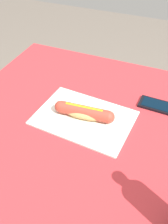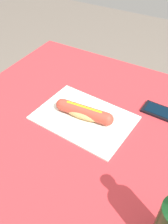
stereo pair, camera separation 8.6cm
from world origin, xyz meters
The scene contains 4 objects.
dining_table centered at (0.00, 0.00, 0.61)m, with size 1.01×0.93×0.75m.
paper_wrapper centered at (-0.05, 0.04, 0.75)m, with size 0.33×0.23×0.01m, color silver.
hot_dog centered at (-0.05, 0.04, 0.78)m, with size 0.21×0.07×0.05m.
cell_phone centered at (0.18, 0.20, 0.75)m, with size 0.13×0.07×0.01m.
Camera 1 is at (0.20, -0.55, 1.35)m, focal length 40.49 mm.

